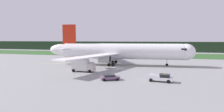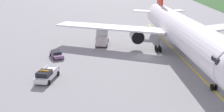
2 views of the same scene
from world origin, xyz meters
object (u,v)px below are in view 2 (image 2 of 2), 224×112
at_px(airliner, 181,31).
at_px(staff_car, 57,54).
at_px(catering_truck, 102,36).
at_px(ops_pickup_truck, 47,75).

relative_size(airliner, staff_car, 11.32).
height_order(airliner, catering_truck, airliner).
xyz_separation_m(airliner, catering_truck, (-7.51, -16.19, -3.05)).
bearing_deg(ops_pickup_truck, staff_car, -172.83).
xyz_separation_m(catering_truck, staff_car, (10.52, -7.97, -1.19)).
bearing_deg(airliner, catering_truck, -114.89).
distance_m(catering_truck, staff_car, 13.25).
relative_size(airliner, catering_truck, 8.01).
distance_m(ops_pickup_truck, catering_truck, 23.03).
bearing_deg(ops_pickup_truck, catering_truck, 163.54).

